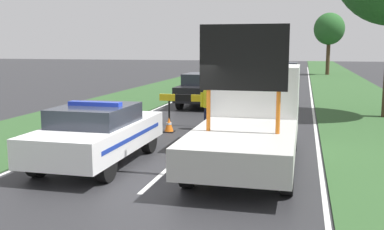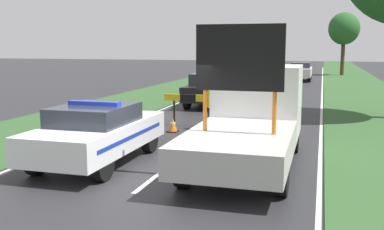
{
  "view_description": "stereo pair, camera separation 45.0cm",
  "coord_description": "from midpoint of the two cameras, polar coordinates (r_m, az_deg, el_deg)",
  "views": [
    {
      "loc": [
        3.06,
        -8.82,
        2.9
      ],
      "look_at": [
        0.24,
        2.49,
        1.1
      ],
      "focal_mm": 42.0,
      "sensor_mm": 36.0,
      "label": 1
    },
    {
      "loc": [
        3.49,
        -8.71,
        2.9
      ],
      "look_at": [
        0.24,
        2.49,
        1.1
      ],
      "focal_mm": 42.0,
      "sensor_mm": 36.0,
      "label": 2
    }
  ],
  "objects": [
    {
      "name": "pedestrian_civilian",
      "position": [
        15.59,
        3.76,
        1.8
      ],
      "size": [
        0.62,
        0.39,
        1.72
      ],
      "rotation": [
        0.0,
        0.0,
        0.32
      ],
      "color": "#232326",
      "rests_on": "ground"
    },
    {
      "name": "queued_car_wagon_maroon",
      "position": [
        33.58,
        5.67,
        5.16
      ],
      "size": [
        1.87,
        4.36,
        1.53
      ],
      "rotation": [
        0.0,
        0.0,
        3.14
      ],
      "color": "maroon",
      "rests_on": "ground"
    },
    {
      "name": "grass_verge_left",
      "position": [
        30.35,
        -3.8,
        3.31
      ],
      "size": [
        4.63,
        120.0,
        0.03
      ],
      "color": "#2D5128",
      "rests_on": "ground"
    },
    {
      "name": "ground_plane",
      "position": [
        9.8,
        -6.3,
        -8.5
      ],
      "size": [
        160.0,
        160.0,
        0.0
      ],
      "primitive_type": "plane",
      "color": "#28282B"
    },
    {
      "name": "queued_car_hatch_blue",
      "position": [
        27.97,
        3.03,
        4.56
      ],
      "size": [
        1.92,
        4.17,
        1.61
      ],
      "rotation": [
        0.0,
        0.0,
        3.14
      ],
      "color": "navy",
      "rests_on": "ground"
    },
    {
      "name": "traffic_cone_near_police",
      "position": [
        15.25,
        -3.79,
        -1.26
      ],
      "size": [
        0.36,
        0.36,
        0.5
      ],
      "color": "black",
      "rests_on": "ground"
    },
    {
      "name": "grass_verge_right",
      "position": [
        29.03,
        19.21,
        2.59
      ],
      "size": [
        4.63,
        120.0,
        0.03
      ],
      "color": "#2D5128",
      "rests_on": "ground"
    },
    {
      "name": "traffic_cone_behind_barrier",
      "position": [
        12.88,
        -0.22,
        -2.77
      ],
      "size": [
        0.47,
        0.47,
        0.65
      ],
      "color": "black",
      "rests_on": "ground"
    },
    {
      "name": "roadside_tree_near_right",
      "position": [
        47.18,
        16.77,
        10.39
      ],
      "size": [
        2.99,
        2.99,
        6.14
      ],
      "color": "#42301E",
      "rests_on": "ground"
    },
    {
      "name": "traffic_cone_centre_front",
      "position": [
        16.89,
        7.06,
        -0.21
      ],
      "size": [
        0.41,
        0.41,
        0.57
      ],
      "color": "black",
      "rests_on": "ground"
    },
    {
      "name": "police_officer",
      "position": [
        15.53,
        1.26,
        1.52
      ],
      "size": [
        0.57,
        0.36,
        1.58
      ],
      "rotation": [
        0.0,
        0.0,
        3.01
      ],
      "color": "#191E38",
      "rests_on": "ground"
    },
    {
      "name": "police_car",
      "position": [
        11.36,
        -12.95,
        -2.22
      ],
      "size": [
        1.9,
        4.56,
        1.57
      ],
      "rotation": [
        0.0,
        0.0,
        -0.0
      ],
      "color": "white",
      "rests_on": "ground"
    },
    {
      "name": "queued_car_van_white",
      "position": [
        38.8,
        11.75,
        5.52
      ],
      "size": [
        1.72,
        4.58,
        1.53
      ],
      "rotation": [
        0.0,
        0.0,
        3.14
      ],
      "color": "silver",
      "rests_on": "ground"
    },
    {
      "name": "queued_car_sedan_black",
      "position": [
        21.76,
        0.84,
        3.31
      ],
      "size": [
        1.88,
        4.32,
        1.59
      ],
      "rotation": [
        0.0,
        0.0,
        3.14
      ],
      "color": "black",
      "rests_on": "ground"
    },
    {
      "name": "traffic_cone_near_truck",
      "position": [
        13.74,
        -13.73,
        -2.58
      ],
      "size": [
        0.37,
        0.37,
        0.51
      ],
      "color": "black",
      "rests_on": "ground"
    },
    {
      "name": "road_barrier",
      "position": [
        16.07,
        1.17,
        1.87
      ],
      "size": [
        3.59,
        0.08,
        1.15
      ],
      "rotation": [
        0.0,
        0.0,
        -0.05
      ],
      "color": "black",
      "rests_on": "ground"
    },
    {
      "name": "work_truck",
      "position": [
        11.55,
        6.56,
        0.1
      ],
      "size": [
        2.25,
        6.11,
        3.35
      ],
      "rotation": [
        0.0,
        0.0,
        3.18
      ],
      "color": "white",
      "rests_on": "ground"
    },
    {
      "name": "lane_markings",
      "position": [
        29.42,
        7.52,
        3.06
      ],
      "size": [
        7.17,
        68.45,
        0.01
      ],
      "color": "silver",
      "rests_on": "ground"
    }
  ]
}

